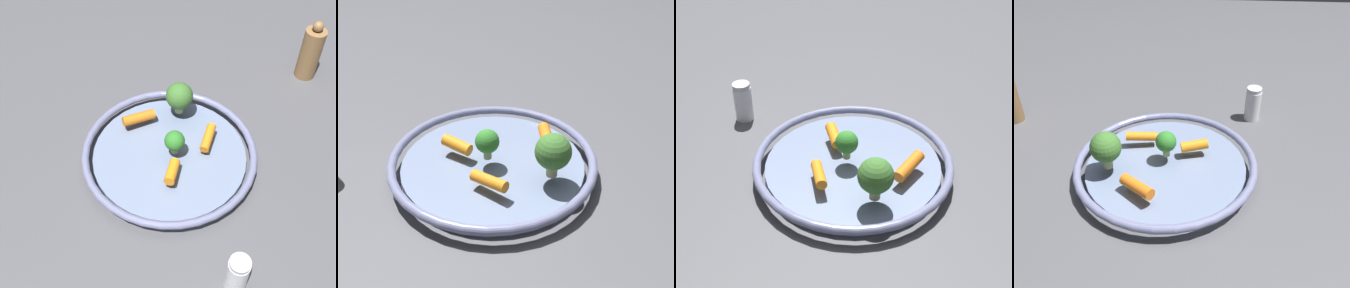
% 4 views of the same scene
% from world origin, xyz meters
% --- Properties ---
extents(ground_plane, '(2.59, 2.59, 0.00)m').
position_xyz_m(ground_plane, '(0.00, 0.00, 0.00)').
color(ground_plane, '#4C4C51').
extents(serving_bowl, '(0.35, 0.35, 0.04)m').
position_xyz_m(serving_bowl, '(0.00, 0.00, 0.02)').
color(serving_bowl, slate).
rests_on(serving_bowl, ground_plane).
extents(baby_carrot_back, '(0.07, 0.06, 0.03)m').
position_xyz_m(baby_carrot_back, '(0.04, 0.09, 0.05)').
color(baby_carrot_back, orange).
rests_on(baby_carrot_back, serving_bowl).
extents(baby_carrot_near_rim, '(0.07, 0.03, 0.02)m').
position_xyz_m(baby_carrot_near_rim, '(0.06, -0.06, 0.05)').
color(baby_carrot_near_rim, orange).
rests_on(baby_carrot_near_rim, serving_bowl).
extents(baby_carrot_left, '(0.06, 0.03, 0.02)m').
position_xyz_m(baby_carrot_left, '(-0.05, -0.03, 0.05)').
color(baby_carrot_left, orange).
rests_on(baby_carrot_left, serving_bowl).
extents(broccoli_floret_edge, '(0.06, 0.06, 0.07)m').
position_xyz_m(broccoli_floret_edge, '(0.10, 0.03, 0.08)').
color(broccoli_floret_edge, tan).
rests_on(broccoli_floret_edge, serving_bowl).
extents(broccoli_floret_large, '(0.04, 0.04, 0.05)m').
position_xyz_m(broccoli_floret_large, '(0.00, -0.01, 0.07)').
color(broccoli_floret_large, '#94AD66').
rests_on(broccoli_floret_large, serving_bowl).
extents(salt_shaker, '(0.04, 0.04, 0.08)m').
position_xyz_m(salt_shaker, '(-0.18, -0.22, 0.04)').
color(salt_shaker, white).
rests_on(salt_shaker, ground_plane).
extents(pepper_mill, '(0.05, 0.05, 0.15)m').
position_xyz_m(pepper_mill, '(0.39, -0.17, 0.07)').
color(pepper_mill, olive).
rests_on(pepper_mill, ground_plane).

